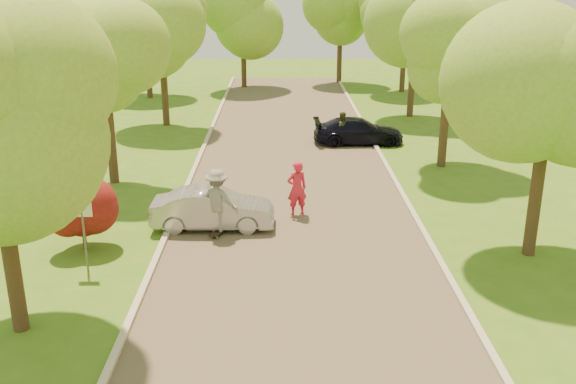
{
  "coord_description": "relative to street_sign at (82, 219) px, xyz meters",
  "views": [
    {
      "loc": [
        -0.5,
        -12.12,
        7.83
      ],
      "look_at": [
        -0.23,
        6.91,
        1.3
      ],
      "focal_mm": 40.0,
      "sensor_mm": 36.0,
      "label": 1
    }
  ],
  "objects": [
    {
      "name": "silver_sedan",
      "position": [
        3.16,
        3.17,
        -0.92
      ],
      "size": [
        3.92,
        1.37,
        1.29
      ],
      "primitive_type": "imported",
      "rotation": [
        0.0,
        0.0,
        1.57
      ],
      "color": "#A3A3A7",
      "rests_on": "ground"
    },
    {
      "name": "person_olive",
      "position": [
        8.25,
        13.48,
        -0.75
      ],
      "size": [
        0.88,
        0.73,
        1.63
      ],
      "primitive_type": "imported",
      "rotation": [
        0.0,
        0.0,
        3.29
      ],
      "color": "#31351F",
      "rests_on": "ground"
    },
    {
      "name": "tree_bg_d",
      "position": [
        10.02,
        32.0,
        3.75
      ],
      "size": [
        5.12,
        5.0,
        7.72
      ],
      "color": "#382619",
      "rests_on": "ground"
    },
    {
      "name": "ground",
      "position": [
        5.8,
        -4.0,
        -1.56
      ],
      "size": [
        100.0,
        100.0,
        0.0
      ],
      "primitive_type": "plane",
      "color": "#366A19",
      "rests_on": "ground"
    },
    {
      "name": "red_shrub",
      "position": [
        -0.5,
        1.5,
        -0.47
      ],
      "size": [
        1.7,
        1.7,
        1.95
      ],
      "color": "#382619",
      "rests_on": "ground"
    },
    {
      "name": "curb_right",
      "position": [
        9.85,
        4.0,
        -1.5
      ],
      "size": [
        0.18,
        60.0,
        0.12
      ],
      "primitive_type": "cube",
      "color": "#B2AD9E",
      "rests_on": "ground"
    },
    {
      "name": "person_striped",
      "position": [
        5.89,
        4.29,
        -0.62
      ],
      "size": [
        0.8,
        0.64,
        1.9
      ],
      "primitive_type": "imported",
      "rotation": [
        0.0,
        0.0,
        3.45
      ],
      "color": "red",
      "rests_on": "ground"
    },
    {
      "name": "tree_bg_c",
      "position": [
        3.01,
        30.0,
        3.46
      ],
      "size": [
        4.92,
        4.8,
        7.33
      ],
      "color": "#382619",
      "rests_on": "ground"
    },
    {
      "name": "tree_r_midb",
      "position": [
        12.4,
        10.0,
        3.32
      ],
      "size": [
        4.51,
        4.4,
        7.01
      ],
      "color": "#382619",
      "rests_on": "ground"
    },
    {
      "name": "tree_bg_a",
      "position": [
        -2.98,
        26.0,
        3.75
      ],
      "size": [
        5.12,
        5.0,
        7.72
      ],
      "color": "#382619",
      "rests_on": "ground"
    },
    {
      "name": "curb_left",
      "position": [
        1.75,
        4.0,
        -1.5
      ],
      "size": [
        0.18,
        60.0,
        0.12
      ],
      "primitive_type": "cube",
      "color": "#B2AD9E",
      "rests_on": "ground"
    },
    {
      "name": "tree_r_mida",
      "position": [
        12.82,
        1.0,
        3.97
      ],
      "size": [
        5.13,
        5.0,
        7.95
      ],
      "color": "#382619",
      "rests_on": "ground"
    },
    {
      "name": "tree_l_far",
      "position": [
        -0.59,
        18.0,
        3.9
      ],
      "size": [
        4.92,
        4.8,
        7.79
      ],
      "color": "#382619",
      "rests_on": "ground"
    },
    {
      "name": "dark_sedan",
      "position": [
        9.1,
        13.86,
        -0.94
      ],
      "size": [
        4.33,
        1.84,
        1.25
      ],
      "primitive_type": "imported",
      "rotation": [
        0.0,
        0.0,
        1.59
      ],
      "color": "black",
      "rests_on": "ground"
    },
    {
      "name": "street_sign",
      "position": [
        0.0,
        0.0,
        0.0
      ],
      "size": [
        0.55,
        0.06,
        2.17
      ],
      "color": "#59595E",
      "rests_on": "ground"
    },
    {
      "name": "tree_bg_b",
      "position": [
        14.02,
        28.0,
        3.97
      ],
      "size": [
        5.12,
        5.0,
        7.95
      ],
      "color": "#382619",
      "rests_on": "ground"
    },
    {
      "name": "tree_l_midb",
      "position": [
        -1.01,
        8.0,
        3.02
      ],
      "size": [
        4.3,
        4.2,
        6.62
      ],
      "color": "#382619",
      "rests_on": "ground"
    },
    {
      "name": "road",
      "position": [
        5.8,
        4.0,
        -1.56
      ],
      "size": [
        8.0,
        60.0,
        0.01
      ],
      "primitive_type": "cube",
      "color": "#4C4438",
      "rests_on": "ground"
    },
    {
      "name": "longboard",
      "position": [
        3.37,
        2.63,
        -1.45
      ],
      "size": [
        0.56,
        1.07,
        0.12
      ],
      "rotation": [
        0.0,
        0.0,
        2.86
      ],
      "color": "black",
      "rests_on": "ground"
    },
    {
      "name": "tree_r_far",
      "position": [
        13.03,
        20.0,
        4.27
      ],
      "size": [
        5.33,
        5.2,
        8.34
      ],
      "color": "#382619",
      "rests_on": "ground"
    },
    {
      "name": "skateboarder",
      "position": [
        3.37,
        2.63,
        -0.43
      ],
      "size": [
        1.45,
        1.07,
        2.0
      ],
      "primitive_type": "imported",
      "rotation": [
        0.0,
        0.0,
        2.86
      ],
      "color": "gray",
      "rests_on": "longboard"
    }
  ]
}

